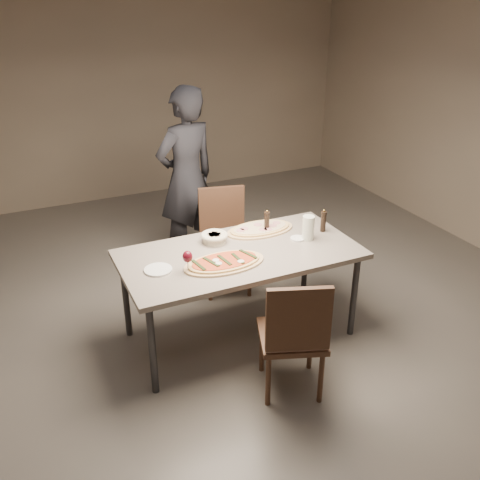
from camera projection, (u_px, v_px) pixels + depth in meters
name	position (u px, v px, depth m)	size (l,w,h in m)	color
room	(240.00, 170.00, 3.75)	(7.00, 7.00, 7.00)	#59534D
dining_table	(240.00, 259.00, 4.06)	(1.80, 0.90, 0.75)	gray
zucchini_pizza	(224.00, 262.00, 3.85)	(0.61, 0.34, 0.05)	tan
ham_pizza	(260.00, 229.00, 4.37)	(0.58, 0.32, 0.04)	tan
bread_basket	(214.00, 237.00, 4.16)	(0.21, 0.21, 0.08)	beige
oil_dish	(298.00, 238.00, 4.23)	(0.11, 0.11, 0.01)	white
pepper_mill_left	(267.00, 221.00, 4.33)	(0.05, 0.05, 0.19)	black
pepper_mill_right	(323.00, 221.00, 4.33)	(0.05, 0.05, 0.19)	black
carafe	(308.00, 228.00, 4.19)	(0.09, 0.09, 0.20)	silver
wine_glass	(188.00, 257.00, 3.71)	(0.07, 0.07, 0.16)	silver
side_plate	(158.00, 270.00, 3.77)	(0.20, 0.20, 0.01)	white
chair_near	(294.00, 332.00, 3.50)	(0.56, 0.56, 0.92)	#40281B
chair_far	(224.00, 233.00, 4.87)	(0.53, 0.53, 0.93)	#40281B
diner	(187.00, 179.00, 5.14)	(0.65, 0.42, 1.77)	black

